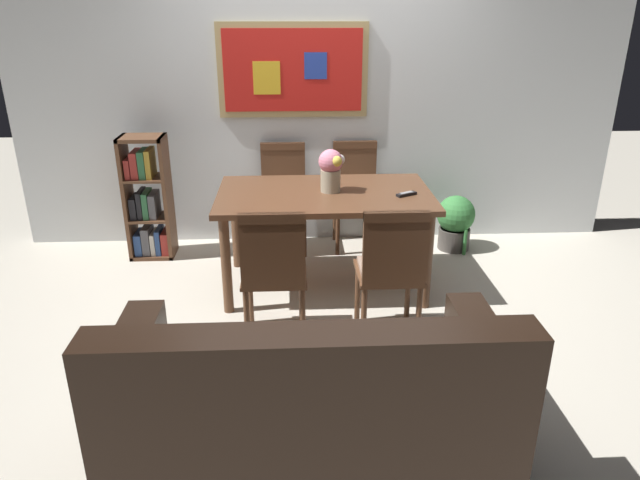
% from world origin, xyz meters
% --- Properties ---
extents(ground_plane, '(12.00, 12.00, 0.00)m').
position_xyz_m(ground_plane, '(0.00, 0.00, 0.00)').
color(ground_plane, beige).
extents(wall_back_with_painting, '(5.20, 0.14, 2.60)m').
position_xyz_m(wall_back_with_painting, '(-0.00, 1.45, 1.30)').
color(wall_back_with_painting, silver).
rests_on(wall_back_with_painting, ground_plane).
extents(dining_table, '(1.55, 0.92, 0.74)m').
position_xyz_m(dining_table, '(-0.01, 0.42, 0.65)').
color(dining_table, brown).
rests_on(dining_table, ground_plane).
extents(dining_chair_near_left, '(0.40, 0.41, 0.91)m').
position_xyz_m(dining_chair_near_left, '(-0.37, -0.38, 0.54)').
color(dining_chair_near_left, brown).
rests_on(dining_chair_near_left, ground_plane).
extents(dining_chair_far_right, '(0.40, 0.41, 0.91)m').
position_xyz_m(dining_chair_far_right, '(0.31, 1.25, 0.54)').
color(dining_chair_far_right, brown).
rests_on(dining_chair_far_right, ground_plane).
extents(dining_chair_far_left, '(0.40, 0.41, 0.91)m').
position_xyz_m(dining_chair_far_left, '(-0.32, 1.21, 0.54)').
color(dining_chair_far_left, brown).
rests_on(dining_chair_far_left, ground_plane).
extents(dining_chair_near_right, '(0.40, 0.41, 0.91)m').
position_xyz_m(dining_chair_near_right, '(0.35, -0.39, 0.54)').
color(dining_chair_near_right, brown).
rests_on(dining_chair_near_right, ground_plane).
extents(leather_couch, '(1.80, 0.84, 0.84)m').
position_xyz_m(leather_couch, '(-0.18, -1.41, 0.31)').
color(leather_couch, black).
rests_on(leather_couch, ground_plane).
extents(bookshelf, '(0.36, 0.28, 1.03)m').
position_xyz_m(bookshelf, '(-1.45, 1.07, 0.47)').
color(bookshelf, brown).
rests_on(bookshelf, ground_plane).
extents(potted_ivy, '(0.33, 0.33, 0.55)m').
position_xyz_m(potted_ivy, '(1.17, 1.08, 0.25)').
color(potted_ivy, '#4C4742').
rests_on(potted_ivy, ground_plane).
extents(flower_vase, '(0.19, 0.19, 0.31)m').
position_xyz_m(flower_vase, '(0.04, 0.44, 0.92)').
color(flower_vase, tan).
rests_on(flower_vase, dining_table).
extents(tv_remote, '(0.16, 0.11, 0.02)m').
position_xyz_m(tv_remote, '(0.56, 0.31, 0.76)').
color(tv_remote, black).
rests_on(tv_remote, dining_table).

